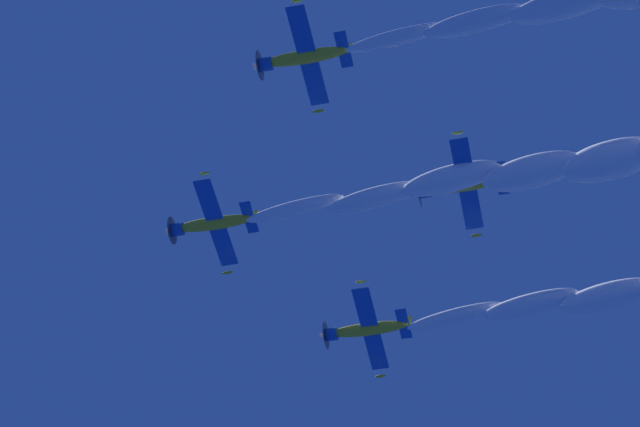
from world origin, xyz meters
The scene contains 5 objects.
airplane_lead centered at (6.38, 4.63, 78.62)m, with size 6.78×7.27×2.62m.
airplane_left_wingman centered at (19.40, -0.98, 77.81)m, with size 6.79×7.24×2.80m.
airplane_right_wingman centered at (10.23, 17.57, 76.88)m, with size 6.78×7.30×2.49m.
airplane_slot_tail centered at (22.29, 13.02, 77.52)m, with size 6.78×7.28×2.57m.
smoke_trail_lead centered at (29.22, 15.76, 75.95)m, with size 31.65×16.86×5.58m.
Camera 1 is at (33.78, -16.93, 1.97)m, focal length 65.71 mm.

